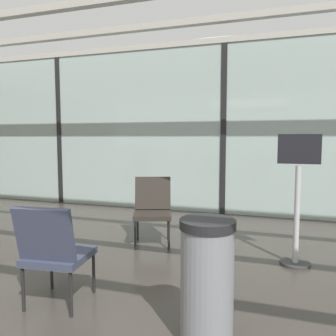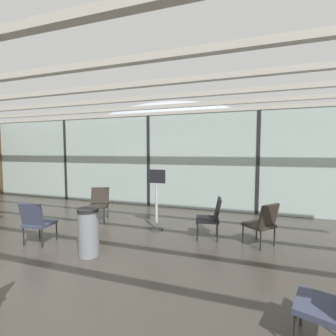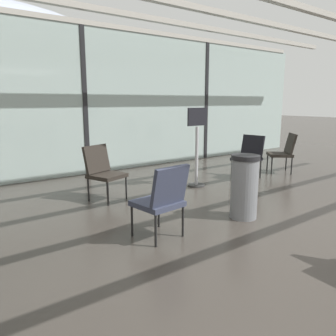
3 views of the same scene
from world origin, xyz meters
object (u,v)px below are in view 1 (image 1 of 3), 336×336
object	(u,v)px
lounge_chair_6	(54,249)
info_sign	(297,204)
parked_airplane	(206,111)
trash_bin	(207,282)
lounge_chair_3	(153,206)

from	to	relation	value
lounge_chair_6	info_sign	bearing A→B (deg)	-146.90
parked_airplane	info_sign	bearing A→B (deg)	-71.07
trash_bin	info_sign	size ratio (longest dim) A/B	0.60
lounge_chair_6	lounge_chair_3	bearing A→B (deg)	-101.52
parked_airplane	lounge_chair_3	world-z (taller)	parked_airplane
lounge_chair_6	info_sign	xyz separation A→B (m)	(1.95, 1.59, 0.18)
lounge_chair_6	trash_bin	distance (m)	1.30
parked_airplane	lounge_chair_3	bearing A→B (deg)	-84.17
info_sign	trash_bin	bearing A→B (deg)	-111.24
lounge_chair_3	info_sign	xyz separation A→B (m)	(1.77, -0.25, 0.18)
lounge_chair_3	trash_bin	distance (m)	2.23
lounge_chair_3	info_sign	distance (m)	1.80
lounge_chair_3	trash_bin	size ratio (longest dim) A/B	1.01
lounge_chair_3	lounge_chair_6	bearing A→B (deg)	-114.56
lounge_chair_3	trash_bin	bearing A→B (deg)	-79.07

